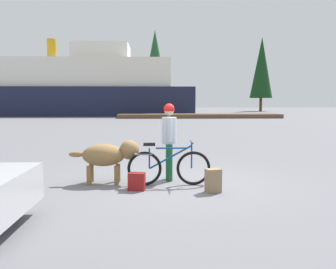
{
  "coord_description": "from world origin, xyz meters",
  "views": [
    {
      "loc": [
        -0.41,
        -7.37,
        1.74
      ],
      "look_at": [
        -0.1,
        0.43,
        1.0
      ],
      "focal_mm": 38.23,
      "sensor_mm": 36.0,
      "label": 1
    }
  ],
  "objects_px": {
    "backpack": "(213,181)",
    "handbag_pannier": "(137,181)",
    "person_cyclist": "(169,135)",
    "ferry_boat": "(81,89)",
    "dog": "(109,155)",
    "bicycle": "(168,167)"
  },
  "relations": [
    {
      "from": "person_cyclist",
      "to": "handbag_pannier",
      "type": "xyz_separation_m",
      "value": [
        -0.67,
        -0.87,
        -0.83
      ]
    },
    {
      "from": "bicycle",
      "to": "handbag_pannier",
      "type": "relative_size",
      "value": 4.95
    },
    {
      "from": "person_cyclist",
      "to": "dog",
      "type": "relative_size",
      "value": 1.14
    },
    {
      "from": "dog",
      "to": "ferry_boat",
      "type": "relative_size",
      "value": 0.06
    },
    {
      "from": "backpack",
      "to": "handbag_pannier",
      "type": "height_order",
      "value": "backpack"
    },
    {
      "from": "backpack",
      "to": "handbag_pannier",
      "type": "relative_size",
      "value": 1.3
    },
    {
      "from": "handbag_pannier",
      "to": "ferry_boat",
      "type": "relative_size",
      "value": 0.01
    },
    {
      "from": "handbag_pannier",
      "to": "backpack",
      "type": "bearing_deg",
      "value": -8.25
    },
    {
      "from": "handbag_pannier",
      "to": "ferry_boat",
      "type": "distance_m",
      "value": 37.07
    },
    {
      "from": "backpack",
      "to": "handbag_pannier",
      "type": "bearing_deg",
      "value": 171.75
    },
    {
      "from": "dog",
      "to": "handbag_pannier",
      "type": "bearing_deg",
      "value": -45.8
    },
    {
      "from": "person_cyclist",
      "to": "handbag_pannier",
      "type": "height_order",
      "value": "person_cyclist"
    },
    {
      "from": "handbag_pannier",
      "to": "ferry_boat",
      "type": "height_order",
      "value": "ferry_boat"
    },
    {
      "from": "person_cyclist",
      "to": "dog",
      "type": "height_order",
      "value": "person_cyclist"
    },
    {
      "from": "dog",
      "to": "handbag_pannier",
      "type": "xyz_separation_m",
      "value": [
        0.61,
        -0.63,
        -0.43
      ]
    },
    {
      "from": "bicycle",
      "to": "backpack",
      "type": "relative_size",
      "value": 3.79
    },
    {
      "from": "person_cyclist",
      "to": "ferry_boat",
      "type": "relative_size",
      "value": 0.06
    },
    {
      "from": "person_cyclist",
      "to": "ferry_boat",
      "type": "xyz_separation_m",
      "value": [
        -8.93,
        35.14,
        2.11
      ]
    },
    {
      "from": "person_cyclist",
      "to": "dog",
      "type": "distance_m",
      "value": 1.36
    },
    {
      "from": "person_cyclist",
      "to": "dog",
      "type": "xyz_separation_m",
      "value": [
        -1.28,
        -0.24,
        -0.4
      ]
    },
    {
      "from": "bicycle",
      "to": "backpack",
      "type": "distance_m",
      "value": 1.03
    },
    {
      "from": "bicycle",
      "to": "handbag_pannier",
      "type": "bearing_deg",
      "value": -148.63
    }
  ]
}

